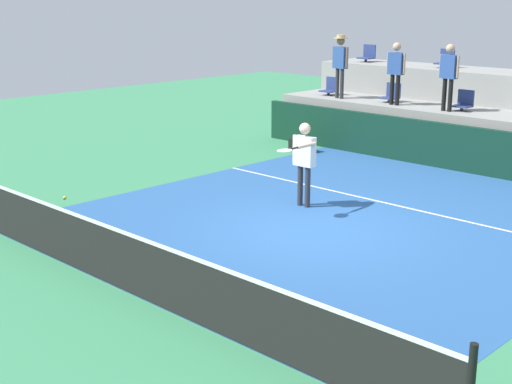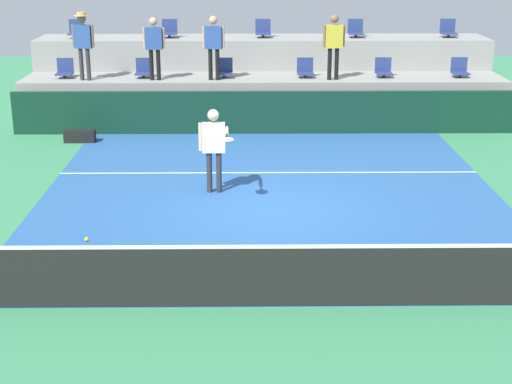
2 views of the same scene
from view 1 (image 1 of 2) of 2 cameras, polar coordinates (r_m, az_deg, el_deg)
The scene contains 17 objects.
ground_plane at distance 13.09m, azimuth 4.40°, elevation -3.02°, with size 40.00×40.00×0.00m, color #388456.
court_inner_paint at distance 13.84m, azimuth 7.06°, elevation -2.07°, with size 9.00×10.00×0.01m, color #285693.
court_service_line at distance 14.93m, azimuth 10.31°, elevation -0.89°, with size 9.00×0.06×0.00m, color white.
tennis_net at distance 10.33m, azimuth -9.97°, elevation -5.34°, with size 10.48×0.08×1.07m.
sponsor_backboard at distance 17.84m, azimuth 16.90°, elevation 3.11°, with size 13.00×0.16×1.10m, color #0F3323.
seating_tier_lower at distance 18.97m, azimuth 18.74°, elevation 3.89°, with size 13.00×1.80×1.25m, color gray.
stadium_chair_lower_far_left at distance 21.59m, azimuth 5.86°, elevation 8.15°, with size 0.44×0.40×0.52m.
stadium_chair_lower_left at distance 20.36m, azimuth 10.59°, elevation 7.55°, with size 0.44×0.40×0.52m.
stadium_chair_lower_mid_left at distance 19.25m, azimuth 16.00°, elevation 6.80°, with size 0.44×0.40×0.52m.
stadium_chair_upper_far_left at distance 22.95m, azimuth 8.75°, elevation 10.60°, with size 0.44×0.40×0.52m.
stadium_chair_upper_left at distance 21.51m, azimuth 14.65°, elevation 10.00°, with size 0.44×0.40×0.52m.
tennis_player at distance 14.28m, azimuth 3.76°, elevation 2.82°, with size 0.71×1.18×1.69m.
spectator_with_hat at distance 20.82m, azimuth 6.63°, elevation 10.30°, with size 0.60×0.48×1.77m.
spectator_in_white at distance 19.76m, azimuth 10.93°, elevation 9.55°, with size 0.58×0.23×1.64m.
spectator_leaning_on_rail at distance 18.95m, azimuth 14.90°, elevation 9.16°, with size 0.59×0.25×1.67m.
tennis_ball at distance 12.83m, azimuth -14.79°, elevation -0.45°, with size 0.07×0.07×0.07m.
equipment_bag at distance 19.74m, azimuth 3.64°, elevation 3.67°, with size 0.76×0.28×0.30m, color black.
Camera 1 is at (7.90, -9.60, 4.08)m, focal length 50.96 mm.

